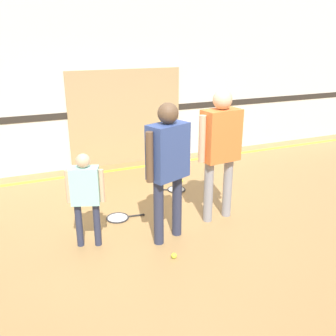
% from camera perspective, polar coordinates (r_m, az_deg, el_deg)
% --- Properties ---
extents(ground_plane, '(16.00, 16.00, 0.00)m').
position_cam_1_polar(ground_plane, '(4.88, 1.78, -10.04)').
color(ground_plane, '#A87F4C').
extents(wall_back, '(16.00, 0.07, 3.20)m').
position_cam_1_polar(wall_back, '(7.17, -8.57, 12.95)').
color(wall_back, silver).
rests_on(wall_back, ground_plane).
extents(wall_panel, '(2.19, 0.05, 1.81)m').
position_cam_1_polar(wall_panel, '(7.29, -6.40, 7.65)').
color(wall_panel, tan).
rests_on(wall_panel, ground_plane).
extents(floor_stripe, '(14.40, 0.10, 0.01)m').
position_cam_1_polar(floor_stripe, '(7.14, -7.06, -0.18)').
color(floor_stripe, yellow).
rests_on(floor_stripe, ground_plane).
extents(person_instructor, '(0.61, 0.42, 1.71)m').
position_cam_1_polar(person_instructor, '(4.35, 0.00, 1.45)').
color(person_instructor, '#2D334C').
rests_on(person_instructor, ground_plane).
extents(person_student_left, '(0.42, 0.28, 1.17)m').
position_cam_1_polar(person_student_left, '(4.42, -12.49, -3.36)').
color(person_student_left, '#2D334C').
rests_on(person_student_left, ground_plane).
extents(person_student_right, '(0.67, 0.33, 1.77)m').
position_cam_1_polar(person_student_right, '(4.92, 7.99, 3.92)').
color(person_student_right, gray).
rests_on(person_student_right, ground_plane).
extents(racket_spare_on_floor, '(0.51, 0.38, 0.03)m').
position_cam_1_polar(racket_spare_on_floor, '(6.16, 1.14, -3.27)').
color(racket_spare_on_floor, '#28282D').
rests_on(racket_spare_on_floor, ground_plane).
extents(racket_second_spare, '(0.56, 0.36, 0.03)m').
position_cam_1_polar(racket_second_spare, '(5.30, -7.50, -7.51)').
color(racket_second_spare, '#28282D').
rests_on(racket_second_spare, ground_plane).
extents(tennis_ball_near_instructor, '(0.07, 0.07, 0.07)m').
position_cam_1_polar(tennis_ball_near_instructor, '(4.39, 0.91, -13.21)').
color(tennis_ball_near_instructor, '#CCE038').
rests_on(tennis_ball_near_instructor, ground_plane).
extents(tennis_ball_by_spare_racket, '(0.07, 0.07, 0.07)m').
position_cam_1_polar(tennis_ball_by_spare_racket, '(6.45, 2.00, -1.98)').
color(tennis_ball_by_spare_racket, '#CCE038').
rests_on(tennis_ball_by_spare_racket, ground_plane).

